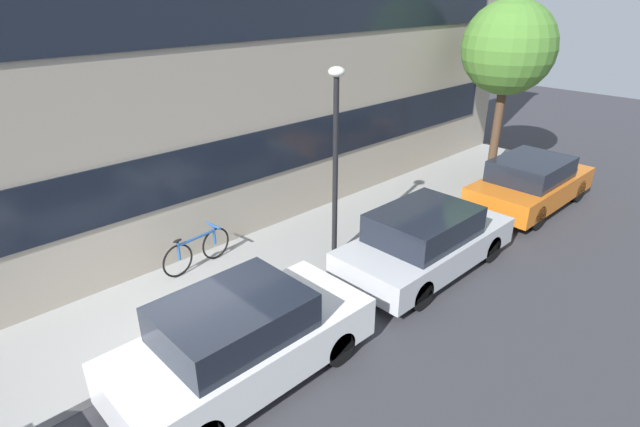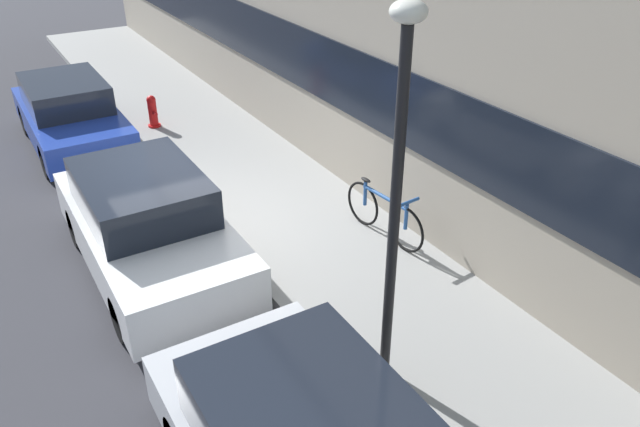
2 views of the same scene
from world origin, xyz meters
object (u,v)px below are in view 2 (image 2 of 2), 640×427
object	(u,v)px
bicycle	(384,213)
lamp_post	(398,167)
parked_car_white	(148,225)
fire_hydrant	(153,111)
parked_car_blue	(70,114)

from	to	relation	value
bicycle	lamp_post	size ratio (longest dim) A/B	0.41
parked_car_white	fire_hydrant	xyz separation A→B (m)	(-4.95, 1.61, -0.23)
parked_car_blue	lamp_post	distance (m)	8.97
parked_car_white	bicycle	size ratio (longest dim) A/B	2.41
parked_car_white	lamp_post	size ratio (longest dim) A/B	1.00
parked_car_blue	bicycle	bearing A→B (deg)	26.82
parked_car_blue	parked_car_white	world-z (taller)	parked_car_white
parked_car_blue	lamp_post	size ratio (longest dim) A/B	0.98
parked_car_blue	fire_hydrant	size ratio (longest dim) A/B	5.74
parked_car_white	bicycle	bearing A→B (deg)	69.78
parked_car_white	fire_hydrant	bearing A→B (deg)	162.01
bicycle	lamp_post	distance (m)	3.57
parked_car_blue	bicycle	xyz separation A→B (m)	(6.28, 3.18, -0.13)
parked_car_white	bicycle	distance (m)	3.39
lamp_post	parked_car_white	bearing A→B (deg)	-156.70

